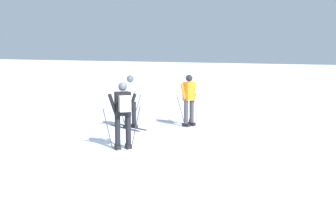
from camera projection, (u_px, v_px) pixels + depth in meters
The scene contains 4 objects.
ground_plane at pixel (168, 149), 11.80m from camera, with size 120.00×120.00×0.00m, color silver.
skier_white at pixel (130, 100), 14.82m from camera, with size 1.64×0.97×1.71m.
skier_black at pixel (123, 112), 11.66m from camera, with size 1.51×1.24×1.71m.
skier_orange at pixel (189, 99), 15.20m from camera, with size 1.64×0.99×1.71m.
Camera 1 is at (6.42, -9.65, 2.51)m, focal length 49.50 mm.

